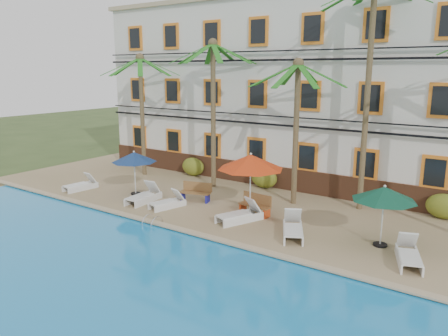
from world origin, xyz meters
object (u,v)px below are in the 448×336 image
Objects in this scene: palm_b at (213,93)px; lounger_c at (168,202)px; pool_ladder at (153,224)px; umbrella_blue at (134,157)px; bench_right at (256,204)px; palm_c at (297,110)px; lounger_a at (81,185)px; bench_left at (196,192)px; lounger_d at (240,214)px; umbrella_green at (384,194)px; umbrella_red at (251,162)px; lounger_e at (293,228)px; lounger_f at (409,255)px; palm_d at (369,68)px; lounger_b at (144,196)px; palm_a at (141,97)px.

lounger_c is at bearing -83.84° from palm_b.
umbrella_blue is at bearing 144.30° from pool_ladder.
bench_right is at bearing 20.93° from lounger_c.
lounger_a is (-10.42, -4.26, -4.18)m from palm_c.
umbrella_blue is 1.45× the size of bench_left.
lounger_d is (3.78, 0.32, 0.05)m from lounger_c.
umbrella_blue reaches higher than lounger_d.
umbrella_red is at bearing 179.61° from umbrella_green.
bench_left is (3.28, 0.84, -1.47)m from umbrella_blue.
lounger_e is at bearing -20.96° from umbrella_red.
palm_b is 12.72m from lounger_f.
lounger_d is at bearing 177.88° from lounger_f.
bench_left is (-6.98, -3.33, -5.87)m from palm_d.
umbrella_green is 9.61m from lounger_c.
palm_d is 3.53× the size of umbrella_red.
lounger_b is 7.90m from lounger_e.
lounger_e is (6.35, 0.08, 0.05)m from lounger_c.
palm_a is 8.25m from lounger_c.
lounger_c is at bearing -146.42° from palm_d.
lounger_b is 1.02× the size of lounger_f.
umbrella_green is 1.50× the size of bench_right.
lounger_e reaches higher than lounger_a.
lounger_c is (-4.50, -3.94, -4.20)m from palm_c.
lounger_a is at bearing -176.24° from lounger_d.
umbrella_red is 3.84× the size of pool_ladder.
palm_c is at bearing 32.96° from lounger_b.
lounger_b is at bearing -174.77° from umbrella_green.
lounger_f is (6.79, -0.25, -0.02)m from lounger_d.
pool_ladder is at bearing -77.34° from palm_b.
lounger_e is at bearing -31.42° from palm_b.
umbrella_red is 3.97m from bench_left.
bench_right is (3.46, -0.09, 0.00)m from bench_left.
palm_b is 3.63× the size of lounger_d.
palm_b is 2.75× the size of umbrella_red.
umbrella_blue is 6.72m from umbrella_red.
bench_right is at bearing 175.24° from umbrella_green.
lounger_a is at bearing -178.13° from lounger_e.
palm_d is at bearing 47.08° from pool_ladder.
palm_a is 3.16× the size of umbrella_blue.
palm_d is 4.86× the size of lounger_b.
lounger_a is at bearing 166.07° from pool_ladder.
lounger_c is (0.46, -4.24, -4.80)m from palm_b.
lounger_c is 1.63m from bench_left.
lounger_d is (-3.60, -4.58, -6.02)m from palm_d.
bench_left reaches higher than lounger_c.
palm_d reaches higher than lounger_c.
pool_ladder is (6.86, -1.70, -0.28)m from lounger_a.
palm_d reaches higher than lounger_b.
palm_c is 3.14× the size of lounger_d.
lounger_c is (-7.38, -4.90, -6.07)m from palm_d.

